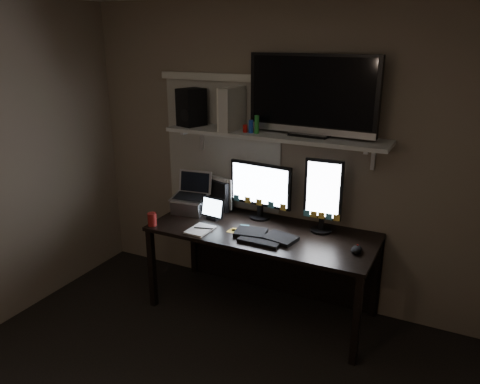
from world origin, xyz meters
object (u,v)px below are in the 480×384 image
Objects in this scene: cup at (152,219)px; game_console at (232,109)px; desk at (268,245)px; tv at (312,96)px; monitor_landscape at (260,190)px; keyboard at (265,236)px; speaker at (191,107)px; monitor_portrait at (323,196)px; mouse at (356,249)px; tablet at (213,208)px; laptop at (189,194)px.

game_console is at bearing 44.94° from cup.
desk is 1.78× the size of tv.
monitor_landscape reaches higher than keyboard.
tv reaches higher than speaker.
monitor_landscape is 0.94× the size of monitor_portrait.
desk is at bearing -2.48° from game_console.
keyboard is 1.12m from tv.
monitor_portrait is 0.51m from mouse.
tablet is at bearing -11.82° from speaker.
mouse is 1.46m from game_console.
speaker is at bearing 175.34° from mouse.
cup is at bearing -131.55° from tablet.
speaker is at bearing 79.33° from cup.
mouse is at bearing 5.10° from keyboard.
speaker is at bearing -174.38° from tv.
tablet is at bearing 41.56° from cup.
game_console is (0.37, 0.09, 0.75)m from laptop.
mouse is at bearing 2.35° from tablet.
speaker is (-0.29, 0.17, 0.81)m from tablet.
laptop is (-0.61, -0.15, -0.07)m from monitor_landscape.
mouse is (0.34, -0.25, -0.28)m from monitor_portrait.
mouse is 1.10× the size of cup.
game_console is at bearing 172.96° from mouse.
tablet reaches higher than desk.
keyboard is 4.19× the size of mouse.
laptop is at bearing -160.78° from monitor_landscape.
monitor_portrait is at bearing -17.04° from tv.
desk is 3.63× the size of keyboard.
cup is 0.35× the size of speaker.
speaker reaches higher than cup.
keyboard is 0.49× the size of tv.
monitor_portrait is at bearing 16.70° from tablet.
tv is (0.28, 0.12, 1.23)m from desk.
monitor_landscape is 1.13× the size of keyboard.
cup is at bearing -153.55° from desk.
monitor_portrait is 1.01m from game_console.
keyboard is at bearing -8.56° from tablet.
laptop is 0.74m from speaker.
game_console is at bearing 170.37° from desk.
desk is 0.82m from laptop.
mouse is 1.78m from speaker.
monitor_portrait reaches higher than cup.
keyboard is 2.21× the size of tablet.
tablet is (-1.23, 0.10, 0.08)m from mouse.
tablet is 1.23m from tv.
game_console is at bearing 178.32° from monitor_portrait.
mouse is 1.64m from cup.
monitor_portrait is 1.17m from laptop.
monitor_landscape is at bearing 21.66° from speaker.
monitor_landscape reaches higher than cup.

